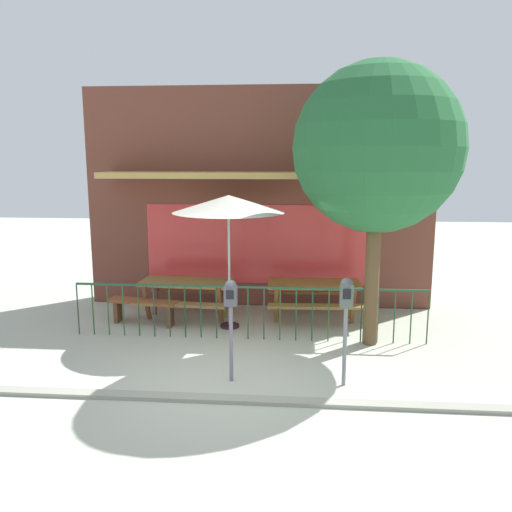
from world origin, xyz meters
TOP-DOWN VIEW (x-y plane):
  - ground at (0.00, 0.00)m, footprint 40.00×40.00m
  - pub_storefront at (0.00, 4.24)m, footprint 7.39×1.51m
  - patio_fence_front at (0.00, 1.84)m, footprint 6.23×0.04m
  - picnic_table_left at (-1.34, 2.97)m, footprint 1.87×1.46m
  - picnic_table_right at (1.18, 3.04)m, footprint 1.86×1.44m
  - patio_umbrella at (-0.42, 2.48)m, footprint 2.06×2.06m
  - patio_bench at (-2.10, 2.53)m, footprint 1.44×0.58m
  - parking_meter_near at (-0.07, 0.06)m, footprint 0.18×0.17m
  - parking_meter_far at (1.54, 0.05)m, footprint 0.18×0.17m
  - street_tree at (2.12, 1.79)m, footprint 2.76×2.76m
  - curb_edge at (0.00, -0.58)m, footprint 10.35×0.20m

SIDE VIEW (x-z plane):
  - ground at x=0.00m, z-range 0.00..0.00m
  - curb_edge at x=0.00m, z-range -0.06..0.06m
  - patio_bench at x=-2.10m, z-range 0.11..0.59m
  - picnic_table_left at x=-1.34m, z-range 0.21..1.01m
  - picnic_table_right at x=1.18m, z-range 0.21..1.01m
  - patio_fence_front at x=0.00m, z-range 0.18..1.14m
  - parking_meter_near at x=-0.07m, z-range 0.41..1.90m
  - parking_meter_far at x=1.54m, z-range 0.42..1.99m
  - pub_storefront at x=0.00m, z-range 0.00..4.65m
  - patio_umbrella at x=-0.42m, z-range 1.08..3.59m
  - street_tree at x=2.12m, z-range 0.96..5.67m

